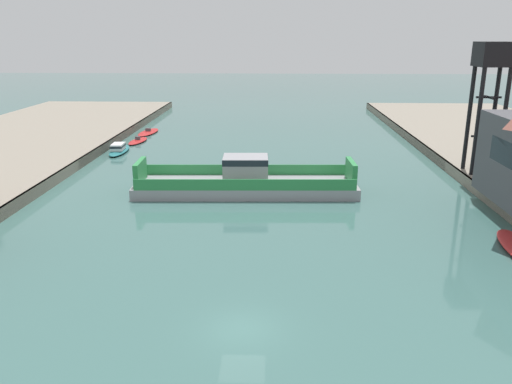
{
  "coord_description": "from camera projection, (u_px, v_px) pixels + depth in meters",
  "views": [
    {
      "loc": [
        1.7,
        -24.26,
        15.2
      ],
      "look_at": [
        0.0,
        18.98,
        2.0
      ],
      "focal_mm": 35.83,
      "sensor_mm": 36.0,
      "label": 1
    }
  ],
  "objects": [
    {
      "name": "crane_tower",
      "position": [
        492.0,
        71.0,
        52.14
      ],
      "size": [
        3.37,
        3.37,
        13.52
      ],
      "color": "black",
      "rests_on": "quay_right"
    },
    {
      "name": "moored_boat_near_right",
      "position": [
        148.0,
        132.0,
        83.63
      ],
      "size": [
        3.07,
        7.5,
        0.86
      ],
      "color": "red",
      "rests_on": "ground"
    },
    {
      "name": "ground_plane",
      "position": [
        242.0,
        329.0,
        27.69
      ],
      "size": [
        400.0,
        400.0,
        0.0
      ],
      "primitive_type": "plane",
      "color": "#3D6660"
    },
    {
      "name": "moored_boat_far_left",
      "position": [
        138.0,
        141.0,
        76.61
      ],
      "size": [
        2.55,
        6.02,
        0.88
      ],
      "color": "red",
      "rests_on": "ground"
    },
    {
      "name": "moored_boat_mid_right",
      "position": [
        119.0,
        149.0,
        69.67
      ],
      "size": [
        2.51,
        7.41,
        1.32
      ],
      "color": "#237075",
      "rests_on": "ground"
    },
    {
      "name": "chain_ferry",
      "position": [
        246.0,
        182.0,
        51.59
      ],
      "size": [
        22.44,
        6.77,
        3.77
      ],
      "color": "#939399",
      "rests_on": "ground"
    }
  ]
}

